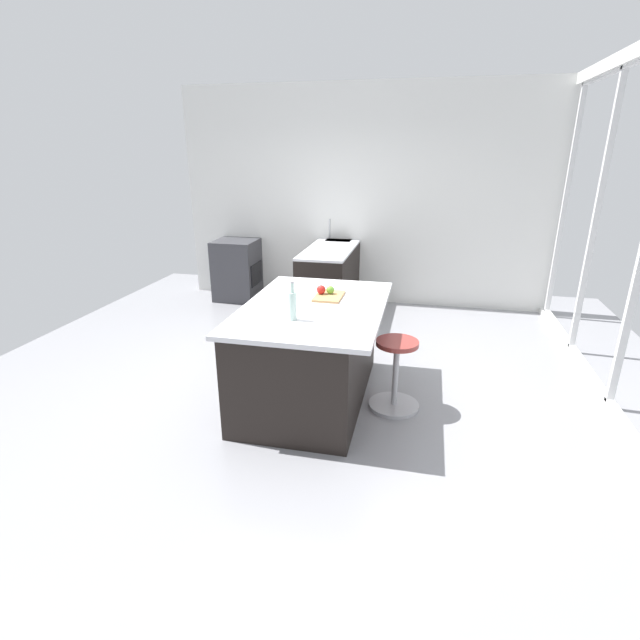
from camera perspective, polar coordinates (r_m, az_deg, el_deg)
name	(u,v)px	position (r m, az deg, el deg)	size (l,w,h in m)	color
ground_plane	(319,379)	(4.74, -0.12, -7.02)	(7.05, 7.05, 0.00)	gray
interior_partition_left	(362,198)	(6.93, 5.03, 14.37)	(0.12, 5.18, 2.98)	silver
sink_cabinet	(336,274)	(6.82, 1.88, 5.55)	(2.29, 0.60, 1.19)	black
oven_range	(237,270)	(7.24, -9.87, 5.94)	(0.60, 0.61, 0.88)	#38383D
kitchen_island	(309,351)	(4.24, -1.28, -3.77)	(1.74, 1.18, 0.88)	black
stool_by_window	(395,376)	(4.17, 9.00, -6.68)	(0.44, 0.44, 0.62)	#B7B7BC
cutting_board	(329,296)	(4.29, 1.08, 2.87)	(0.36, 0.24, 0.02)	tan
apple_red	(321,290)	(4.31, 0.14, 3.65)	(0.08, 0.08, 0.08)	red
apple_green	(330,290)	(4.31, 1.24, 3.62)	(0.07, 0.07, 0.07)	#609E2D
water_bottle	(293,305)	(3.69, -3.30, 1.82)	(0.06, 0.06, 0.31)	silver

